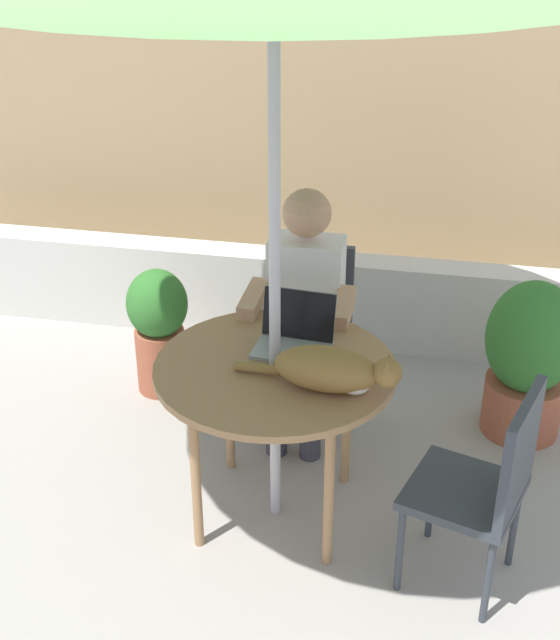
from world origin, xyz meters
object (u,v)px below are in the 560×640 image
object	(u,v)px
person_seated	(303,304)
laptop	(296,331)
chair_empty	(489,479)
potted_plant_near_fence	(159,326)
chair_occupied	(309,321)
patio_table	(275,380)
cat	(333,370)
potted_plant_by_chair	(529,357)

from	to	relation	value
person_seated	laptop	world-z (taller)	person_seated
chair_empty	person_seated	distance (m)	1.25
potted_plant_near_fence	chair_occupied	bearing A→B (deg)	-3.74
patio_table	chair_occupied	bearing A→B (deg)	90.00
patio_table	potted_plant_near_fence	xyz separation A→B (m)	(-0.79, 0.85, -0.29)
chair_occupied	cat	world-z (taller)	cat
potted_plant_near_fence	chair_empty	bearing A→B (deg)	-34.31
laptop	person_seated	bearing A→B (deg)	96.05
cat	potted_plant_near_fence	xyz separation A→B (m)	(-1.03, 0.97, -0.44)
laptop	potted_plant_near_fence	distance (m)	1.15
chair_empty	person_seated	xyz separation A→B (m)	(-0.85, 0.91, 0.17)
potted_plant_near_fence	potted_plant_by_chair	world-z (taller)	potted_plant_by_chair
potted_plant_near_fence	cat	bearing A→B (deg)	-43.33
laptop	cat	bearing A→B (deg)	-56.74
cat	laptop	bearing A→B (deg)	123.26
patio_table	potted_plant_near_fence	world-z (taller)	patio_table
potted_plant_near_fence	potted_plant_by_chair	distance (m)	1.84
patio_table	chair_empty	size ratio (longest dim) A/B	1.10
person_seated	potted_plant_by_chair	bearing A→B (deg)	10.40
person_seated	potted_plant_by_chair	size ratio (longest dim) A/B	1.53
potted_plant_by_chair	chair_occupied	bearing A→B (deg)	-178.03
chair_occupied	chair_empty	bearing A→B (deg)	-51.45
person_seated	laptop	xyz separation A→B (m)	(0.05, -0.46, 0.12)
patio_table	chair_occupied	world-z (taller)	chair_occupied
laptop	potted_plant_by_chair	size ratio (longest dim) A/B	0.40
chair_occupied	person_seated	bearing A→B (deg)	-90.00
chair_empty	cat	world-z (taller)	cat
patio_table	person_seated	world-z (taller)	person_seated
cat	person_seated	bearing A→B (deg)	107.87
person_seated	cat	distance (m)	0.82
patio_table	potted_plant_by_chair	size ratio (longest dim) A/B	1.21
chair_occupied	laptop	size ratio (longest dim) A/B	2.73
chair_empty	potted_plant_near_fence	world-z (taller)	chair_empty
chair_occupied	potted_plant_near_fence	world-z (taller)	chair_occupied
laptop	potted_plant_near_fence	xyz separation A→B (m)	(-0.84, 0.67, -0.42)
chair_occupied	chair_empty	world-z (taller)	same
person_seated	potted_plant_near_fence	xyz separation A→B (m)	(-0.79, 0.21, -0.31)
potted_plant_by_chair	person_seated	bearing A→B (deg)	-169.60
chair_occupied	laptop	bearing A→B (deg)	-85.47
cat	chair_occupied	bearing A→B (deg)	104.98
person_seated	potted_plant_near_fence	distance (m)	0.87
chair_occupied	potted_plant_by_chair	size ratio (longest dim) A/B	1.10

